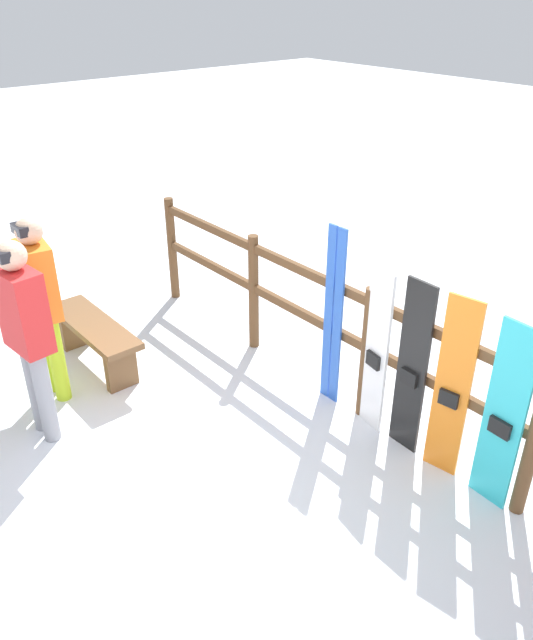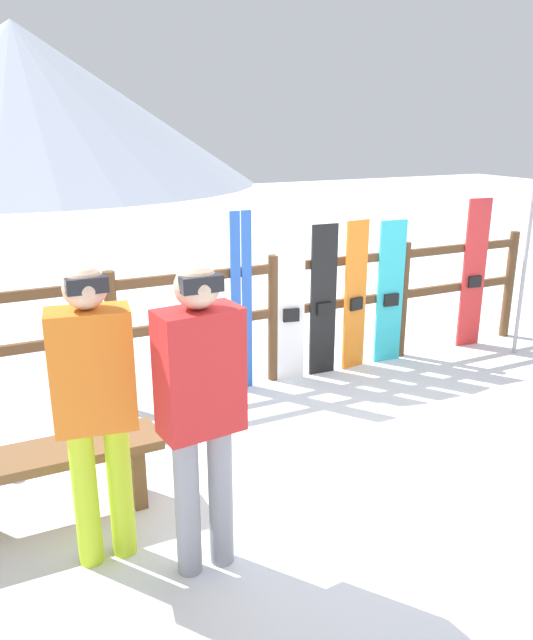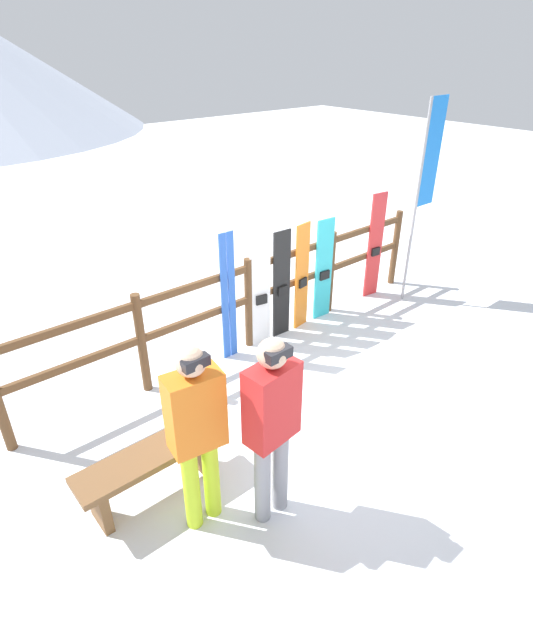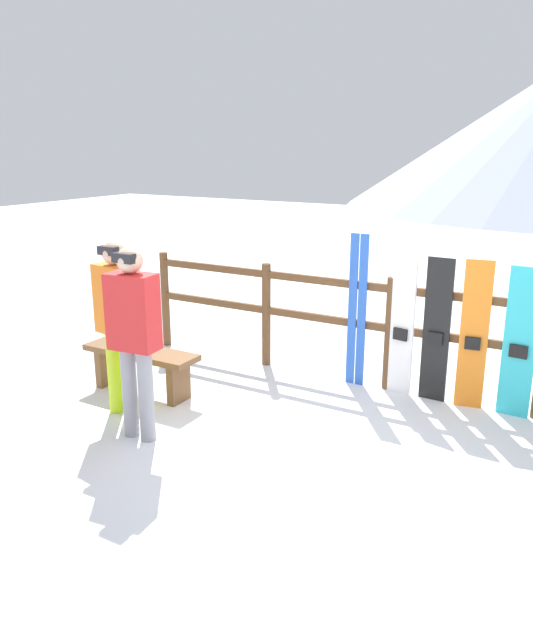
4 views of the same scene
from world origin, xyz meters
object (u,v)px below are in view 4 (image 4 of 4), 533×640
at_px(snowboard_white, 401,327).
at_px(snowboard_orange, 474,336).
at_px(snowboard_black_stripe, 436,331).
at_px(bench, 141,361).
at_px(person_orange, 118,316).
at_px(person_red, 134,330).
at_px(ski_pair_blue, 357,311).
at_px(snowboard_cyan, 519,344).

xyz_separation_m(snowboard_white, snowboard_orange, (0.71, 0.00, 0.02)).
bearing_deg(snowboard_black_stripe, snowboard_white, -179.99).
distance_m(bench, snowboard_black_stripe, 2.97).
relative_size(person_orange, snowboard_orange, 1.14).
bearing_deg(bench, snowboard_black_stripe, 26.66).
relative_size(snowboard_black_stripe, snowboard_orange, 0.99).
distance_m(bench, snowboard_white, 2.66).
distance_m(person_red, snowboard_black_stripe, 2.91).
relative_size(ski_pair_blue, snowboard_black_stripe, 1.12).
bearing_deg(snowboard_cyan, person_red, -142.36).
relative_size(snowboard_white, snowboard_black_stripe, 0.98).
relative_size(snowboard_orange, snowboard_cyan, 1.02).
relative_size(bench, person_orange, 0.76).
height_order(person_red, snowboard_white, person_red).
relative_size(bench, snowboard_white, 0.90).
bearing_deg(bench, ski_pair_blue, 36.37).
relative_size(person_red, ski_pair_blue, 1.05).
xyz_separation_m(person_orange, snowboard_cyan, (3.21, 1.81, -0.26)).
bearing_deg(snowboard_cyan, ski_pair_blue, 179.88).
xyz_separation_m(snowboard_white, snowboard_black_stripe, (0.35, 0.00, 0.02)).
bearing_deg(ski_pair_blue, person_orange, -131.58).
bearing_deg(snowboard_orange, snowboard_black_stripe, -180.00).
xyz_separation_m(bench, person_red, (0.66, -0.79, 0.64)).
height_order(bench, snowboard_black_stripe, snowboard_black_stripe).
distance_m(snowboard_black_stripe, snowboard_orange, 0.36).
relative_size(ski_pair_blue, snowboard_white, 1.14).
bearing_deg(snowboard_orange, person_orange, -147.12).
distance_m(bench, ski_pair_blue, 2.28).
height_order(ski_pair_blue, snowboard_cyan, ski_pair_blue).
bearing_deg(person_red, snowboard_cyan, 37.64).
height_order(person_red, snowboard_cyan, person_red).
height_order(person_orange, snowboard_cyan, person_orange).
bearing_deg(snowboard_black_stripe, snowboard_cyan, -0.00).
xyz_separation_m(person_orange, snowboard_orange, (2.80, 1.81, -0.24)).
xyz_separation_m(bench, snowboard_cyan, (3.40, 1.32, 0.37)).
xyz_separation_m(person_red, ski_pair_blue, (1.14, 2.12, -0.18)).
bearing_deg(snowboard_orange, bench, -156.14).
bearing_deg(snowboard_cyan, person_orange, -150.58).
bearing_deg(ski_pair_blue, person_red, -118.34).
height_order(bench, snowboard_orange, snowboard_orange).
height_order(bench, ski_pair_blue, ski_pair_blue).
distance_m(ski_pair_blue, snowboard_white, 0.49).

